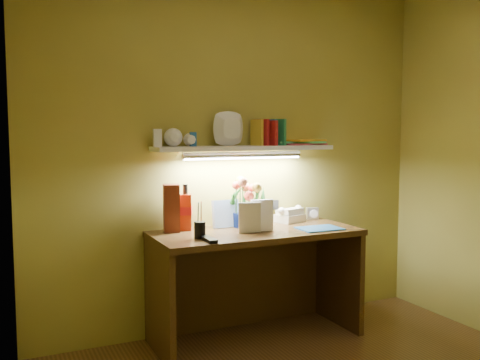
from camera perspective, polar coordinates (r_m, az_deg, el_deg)
name	(u,v)px	position (r m, az deg, el deg)	size (l,w,h in m)	color
desk	(256,285)	(3.71, 1.71, -11.09)	(1.40, 0.60, 0.75)	#38210F
flower_bouquet	(247,202)	(3.73, 0.78, -2.34)	(0.22, 0.22, 0.35)	#071239
telephone	(290,214)	(3.95, 5.35, -3.64)	(0.19, 0.15, 0.12)	white
desk_clock	(312,213)	(4.09, 7.71, -3.56)	(0.09, 0.04, 0.09)	silver
whisky_bottle	(185,207)	(3.62, -5.84, -2.90)	(0.08, 0.08, 0.31)	#B22B0A
whisky_box	(171,208)	(3.57, -7.33, -3.00)	(0.10, 0.10, 0.32)	#5D2210
pen_cup	(200,224)	(3.35, -4.31, -4.71)	(0.07, 0.07, 0.18)	black
art_card	(226,214)	(3.72, -1.53, -3.60)	(0.19, 0.04, 0.19)	white
tv_remote	(209,239)	(3.28, -3.36, -6.31)	(0.05, 0.19, 0.02)	black
blue_folder	(320,228)	(3.70, 8.49, -5.13)	(0.29, 0.21, 0.01)	#2566A9
desk_book_a	(239,218)	(3.49, -0.16, -4.08)	(0.15, 0.02, 0.20)	silver
desk_book_b	(251,216)	(3.54, 1.17, -3.86)	(0.16, 0.02, 0.21)	white
wall_shelf	(247,143)	(3.73, 0.74, 3.95)	(1.32, 0.35, 0.22)	white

